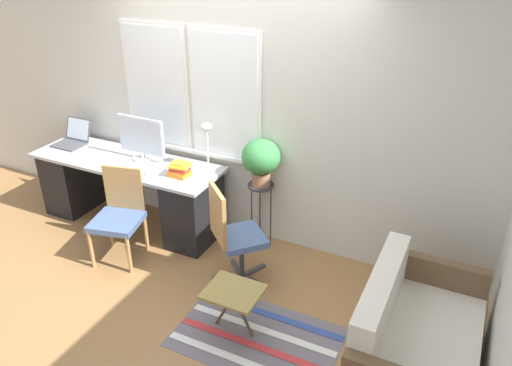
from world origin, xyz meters
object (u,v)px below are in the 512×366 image
(book_stack, at_px, (180,170))
(desk_chair_wooden, at_px, (119,213))
(keyboard, at_px, (123,168))
(office_chair_swivel, at_px, (233,234))
(laptop, at_px, (72,139))
(plant_stand, at_px, (261,192))
(folding_stool, at_px, (233,294))
(monitor, at_px, (141,138))
(mouse, at_px, (147,173))
(couch_loveseat, at_px, (412,345))
(desk_lamp, at_px, (207,137))
(potted_plant, at_px, (261,159))

(book_stack, relative_size, desk_chair_wooden, 0.26)
(keyboard, bearing_deg, office_chair_swivel, -9.69)
(laptop, relative_size, plant_stand, 0.50)
(folding_stool, bearing_deg, plant_stand, 105.76)
(office_chair_swivel, distance_m, plant_stand, 0.66)
(monitor, relative_size, book_stack, 2.35)
(monitor, bearing_deg, book_stack, -16.71)
(laptop, relative_size, mouse, 5.61)
(couch_loveseat, bearing_deg, plant_stand, 57.81)
(mouse, bearing_deg, book_stack, 19.57)
(book_stack, bearing_deg, office_chair_swivel, -24.47)
(desk_lamp, height_order, potted_plant, desk_lamp)
(monitor, distance_m, couch_loveseat, 3.17)
(desk_chair_wooden, distance_m, potted_plant, 1.44)
(mouse, xyz_separation_m, desk_chair_wooden, (-0.10, -0.35, -0.29))
(desk_chair_wooden, bearing_deg, folding_stool, -30.20)
(monitor, relative_size, desk_chair_wooden, 0.61)
(desk_lamp, relative_size, couch_loveseat, 0.37)
(desk_chair_wooden, distance_m, plant_stand, 1.36)
(laptop, height_order, office_chair_swivel, laptop)
(couch_loveseat, bearing_deg, potted_plant, 57.81)
(laptop, bearing_deg, folding_stool, -22.38)
(keyboard, xyz_separation_m, office_chair_swivel, (1.35, -0.23, -0.26))
(monitor, bearing_deg, laptop, -178.97)
(office_chair_swivel, relative_size, potted_plant, 2.09)
(book_stack, xyz_separation_m, office_chair_swivel, (0.76, -0.35, -0.31))
(folding_stool, bearing_deg, laptop, 157.62)
(mouse, height_order, folding_stool, mouse)
(keyboard, distance_m, office_chair_swivel, 1.40)
(mouse, xyz_separation_m, potted_plant, (1.02, 0.42, 0.18))
(couch_loveseat, bearing_deg, office_chair_swivel, 76.21)
(desk_chair_wooden, height_order, couch_loveseat, desk_chair_wooden)
(mouse, distance_m, folding_stool, 1.63)
(laptop, bearing_deg, couch_loveseat, -12.98)
(keyboard, xyz_separation_m, couch_loveseat, (2.98, -0.63, -0.48))
(couch_loveseat, bearing_deg, desk_chair_wooden, 84.14)
(desk_chair_wooden, relative_size, potted_plant, 1.92)
(desk_lamp, relative_size, book_stack, 2.07)
(couch_loveseat, xyz_separation_m, folding_stool, (-1.33, -0.16, 0.09))
(desk_lamp, bearing_deg, folding_stool, -52.46)
(office_chair_swivel, bearing_deg, desk_lamp, -2.69)
(desk_chair_wooden, xyz_separation_m, folding_stool, (1.46, -0.45, -0.10))
(couch_loveseat, bearing_deg, folding_stool, 96.76)
(couch_loveseat, height_order, plant_stand, couch_loveseat)
(monitor, relative_size, office_chair_swivel, 0.56)
(monitor, height_order, desk_chair_wooden, monitor)
(desk_lamp, height_order, plant_stand, desk_lamp)
(couch_loveseat, relative_size, potted_plant, 2.82)
(office_chair_swivel, relative_size, plant_stand, 1.44)
(monitor, xyz_separation_m, keyboard, (-0.03, -0.28, -0.22))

